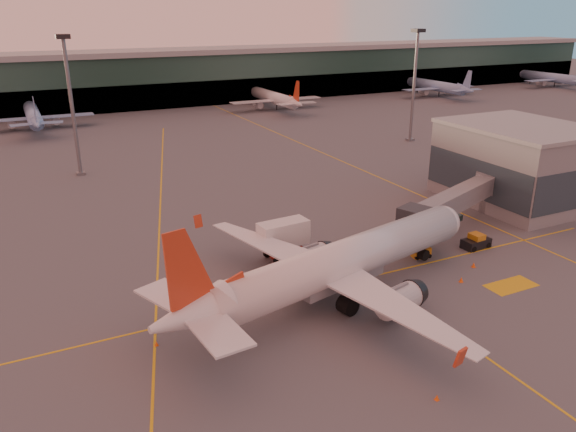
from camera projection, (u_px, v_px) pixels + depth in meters
name	position (u px, v px, depth m)	size (l,w,h in m)	color
ground	(359.00, 304.00, 59.98)	(600.00, 600.00, 0.00)	#4C4F54
taxi_markings	(177.00, 197.00, 94.33)	(100.12, 173.00, 0.01)	gold
terminal	(112.00, 80.00, 176.14)	(400.00, 20.00, 17.60)	#19382D
gate_building	(519.00, 164.00, 90.35)	(18.40, 22.40, 12.60)	slate
mast_west_near	(71.00, 96.00, 101.99)	(2.40, 2.40, 25.60)	slate
mast_east_near	(415.00, 77.00, 129.87)	(2.40, 2.40, 25.60)	slate
distant_aircraft_row	(168.00, 118.00, 163.69)	(350.00, 34.00, 13.00)	#7FA3D4
main_airplane	(336.00, 265.00, 59.47)	(42.15, 38.37, 12.86)	silver
jet_bridge	(460.00, 200.00, 79.38)	(24.85, 11.96, 6.21)	slate
catering_truck	(284.00, 238.00, 70.28)	(6.52, 3.25, 4.92)	#A52217
gpu_cart	(421.00, 252.00, 71.22)	(2.43, 1.63, 1.33)	#C07B18
pushback_tug	(476.00, 242.00, 74.05)	(3.90, 2.27, 1.95)	black
cone_nose	(474.00, 265.00, 68.56)	(0.49, 0.49, 0.63)	#F9590D
cone_tail	(156.00, 343.00, 52.58)	(0.38, 0.38, 0.48)	#F9590D
cone_wing_right	(437.00, 397.00, 45.25)	(0.39, 0.39, 0.50)	#F9590D
cone_wing_left	(260.00, 242.00, 75.40)	(0.44, 0.44, 0.57)	#F9590D
cone_fwd	(461.00, 280.00, 64.83)	(0.48, 0.48, 0.62)	#F9590D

